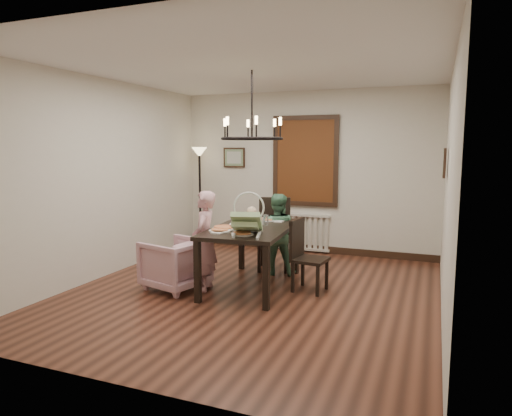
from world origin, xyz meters
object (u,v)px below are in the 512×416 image
Objects in this scene: drinking_glass at (259,222)px; floor_lamp at (200,199)px; baby_bouncer at (247,220)px; dining_table at (252,233)px; chair_right at (310,255)px; elderly_woman at (204,249)px; armchair at (175,264)px; chair_far at (274,234)px; seated_man at (277,241)px.

floor_lamp reaches higher than drinking_glass.
floor_lamp is (-1.97, 2.46, -0.08)m from baby_bouncer.
chair_right reaches higher than dining_table.
drinking_glass is (-0.66, -0.12, 0.41)m from chair_right.
elderly_woman is 7.52× the size of drinking_glass.
armchair is 1.25m from baby_bouncer.
baby_bouncer is 0.30× the size of floor_lamp.
chair_far is 2.02× the size of baby_bouncer.
baby_bouncer is (0.16, -0.54, 0.26)m from dining_table.
drinking_glass is (0.12, -0.92, 0.33)m from chair_far.
chair_right is 1.28× the size of armchair.
chair_right is at bearing 10.20° from drinking_glass.
baby_bouncer is at bearing -51.29° from floor_lamp.
dining_table is 3.30× the size of baby_bouncer.
drinking_glass is at bearing -97.99° from chair_far.
elderly_woman reaches higher than seated_man.
baby_bouncer reaches higher than seated_man.
floor_lamp is at bearing -163.40° from elderly_woman.
seated_man is at bearing 153.46° from armchair.
armchair is 1.35× the size of baby_bouncer.
chair_far is 1.12m from chair_right.
chair_right reaches higher than armchair.
floor_lamp is (-1.81, 1.91, 0.18)m from dining_table.
armchair is 5.12× the size of drinking_glass.
elderly_woman is 0.59× the size of floor_lamp.
armchair is at bearing -138.42° from chair_far.
drinking_glass is (0.10, -0.02, 0.16)m from dining_table.
seated_man is 0.82m from drinking_glass.
dining_table is 1.64× the size of chair_far.
baby_bouncer is 3.15m from floor_lamp.
dining_table is 2.64m from floor_lamp.
seated_man is (0.63, 1.04, -0.05)m from elderly_woman.
armchair is at bearing 34.95° from seated_man.
chair_right is at bearing 122.78° from armchair.
drinking_glass is at bearing -45.32° from floor_lamp.
armchair is 1.22m from drinking_glass.
floor_lamp reaches higher than dining_table.
seated_man reaches higher than chair_right.
seated_man is at bearing 135.97° from elderly_woman.
chair_far is at bearing 50.82° from chair_right.
armchair is (-0.90, -0.45, -0.39)m from dining_table.
chair_right is 1.73× the size of baby_bouncer.
drinking_glass is (0.63, 0.32, 0.34)m from elderly_woman.
seated_man is (0.10, 0.70, -0.23)m from dining_table.
floor_lamp is at bearing -144.49° from armchair.
armchair is at bearing -87.03° from elderly_woman.
baby_bouncer is (0.69, -0.20, 0.45)m from elderly_woman.
chair_far is (-0.02, 0.90, -0.17)m from dining_table.
dining_table is 0.19m from drinking_glass.
elderly_woman is 1.98× the size of baby_bouncer.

